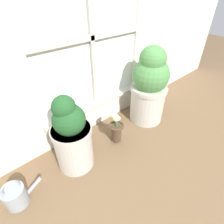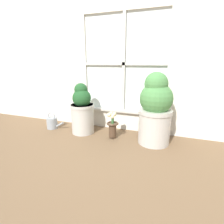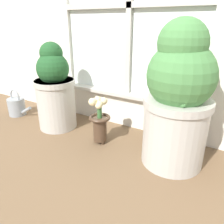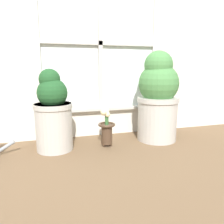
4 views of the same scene
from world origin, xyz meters
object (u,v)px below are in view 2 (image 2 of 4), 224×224
at_px(potted_plant_left, 82,110).
at_px(potted_plant_right, 155,109).
at_px(watering_can, 52,123).
at_px(flower_vase, 112,125).

xyz_separation_m(potted_plant_left, potted_plant_right, (0.86, -0.00, 0.09)).
distance_m(potted_plant_left, watering_can, 0.50).
xyz_separation_m(flower_vase, watering_can, (-0.85, 0.02, -0.08)).
bearing_deg(flower_vase, potted_plant_right, 4.12).
distance_m(potted_plant_left, flower_vase, 0.42).
height_order(potted_plant_left, flower_vase, potted_plant_left).
bearing_deg(potted_plant_right, flower_vase, -175.88).
height_order(potted_plant_left, potted_plant_right, potted_plant_right).
bearing_deg(potted_plant_left, watering_can, -178.13).
bearing_deg(flower_vase, potted_plant_left, 175.03).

